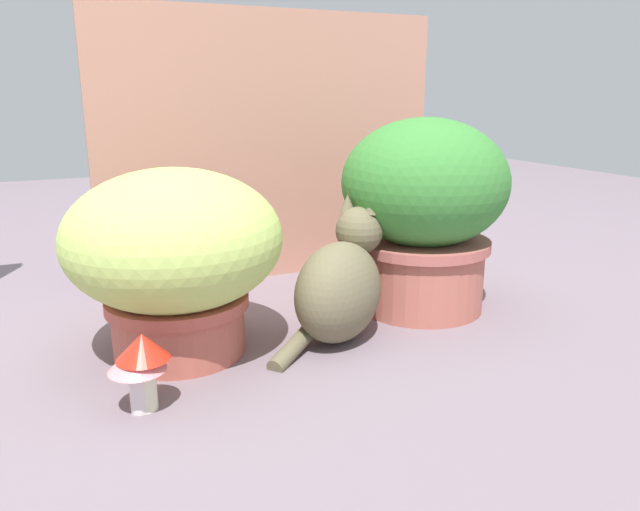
{
  "coord_description": "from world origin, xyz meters",
  "views": [
    {
      "loc": [
        -0.44,
        -1.17,
        0.53
      ],
      "look_at": [
        0.08,
        0.02,
        0.18
      ],
      "focal_mm": 34.06,
      "sensor_mm": 36.0,
      "label": 1
    }
  ],
  "objects_px": {
    "mushroom_ornament_pink": "(137,363)",
    "grass_planter": "(175,253)",
    "cat": "(341,285)",
    "mushroom_ornament_red": "(143,356)",
    "leafy_planter": "(423,208)"
  },
  "relations": [
    {
      "from": "grass_planter",
      "to": "cat",
      "type": "height_order",
      "value": "grass_planter"
    },
    {
      "from": "grass_planter",
      "to": "cat",
      "type": "xyz_separation_m",
      "value": [
        0.35,
        -0.06,
        -0.09
      ]
    },
    {
      "from": "mushroom_ornament_pink",
      "to": "mushroom_ornament_red",
      "type": "xyz_separation_m",
      "value": [
        0.01,
        0.0,
        0.01
      ]
    },
    {
      "from": "cat",
      "to": "mushroom_ornament_pink",
      "type": "xyz_separation_m",
      "value": [
        -0.46,
        -0.16,
        -0.03
      ]
    },
    {
      "from": "grass_planter",
      "to": "mushroom_ornament_red",
      "type": "relative_size",
      "value": 3.13
    },
    {
      "from": "leafy_planter",
      "to": "mushroom_ornament_pink",
      "type": "height_order",
      "value": "leafy_planter"
    },
    {
      "from": "mushroom_ornament_pink",
      "to": "mushroom_ornament_red",
      "type": "height_order",
      "value": "mushroom_ornament_red"
    },
    {
      "from": "mushroom_ornament_pink",
      "to": "grass_planter",
      "type": "bearing_deg",
      "value": 63.02
    },
    {
      "from": "mushroom_ornament_pink",
      "to": "leafy_planter",
      "type": "bearing_deg",
      "value": 19.49
    },
    {
      "from": "grass_planter",
      "to": "mushroom_ornament_pink",
      "type": "bearing_deg",
      "value": -116.98
    },
    {
      "from": "grass_planter",
      "to": "mushroom_ornament_pink",
      "type": "relative_size",
      "value": 3.55
    },
    {
      "from": "cat",
      "to": "mushroom_ornament_red",
      "type": "bearing_deg",
      "value": -160.44
    },
    {
      "from": "grass_planter",
      "to": "mushroom_ornament_pink",
      "type": "distance_m",
      "value": 0.28
    },
    {
      "from": "cat",
      "to": "grass_planter",
      "type": "bearing_deg",
      "value": 170.57
    },
    {
      "from": "leafy_planter",
      "to": "mushroom_ornament_red",
      "type": "height_order",
      "value": "leafy_planter"
    }
  ]
}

